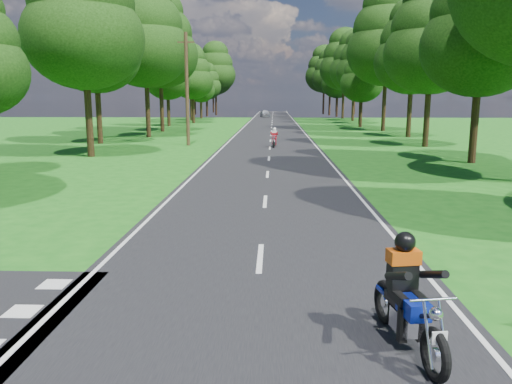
{
  "coord_description": "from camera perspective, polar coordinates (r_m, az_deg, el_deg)",
  "views": [
    {
      "loc": [
        0.29,
        -8.38,
        3.45
      ],
      "look_at": [
        -0.16,
        4.0,
        1.1
      ],
      "focal_mm": 35.0,
      "sensor_mm": 36.0,
      "label": 1
    }
  ],
  "objects": [
    {
      "name": "ground",
      "position": [
        9.07,
        0.11,
        -11.63
      ],
      "size": [
        160.0,
        160.0,
        0.0
      ],
      "primitive_type": "plane",
      "color": "#185F15",
      "rests_on": "ground"
    },
    {
      "name": "main_road",
      "position": [
        58.48,
        1.8,
        7.37
      ],
      "size": [
        7.0,
        140.0,
        0.02
      ],
      "primitive_type": "cube",
      "color": "black",
      "rests_on": "ground"
    },
    {
      "name": "road_markings",
      "position": [
        56.61,
        1.65,
        7.27
      ],
      "size": [
        7.4,
        140.0,
        0.01
      ],
      "color": "silver",
      "rests_on": "main_road"
    },
    {
      "name": "treeline",
      "position": [
        68.62,
        3.12,
        14.74
      ],
      "size": [
        40.0,
        115.35,
        14.78
      ],
      "color": "black",
      "rests_on": "ground"
    },
    {
      "name": "telegraph_pole",
      "position": [
        36.92,
        -7.9,
        11.61
      ],
      "size": [
        1.2,
        0.26,
        8.0
      ],
      "color": "#382616",
      "rests_on": "ground"
    },
    {
      "name": "rider_near_blue",
      "position": [
        7.25,
        17.08,
        -10.96
      ],
      "size": [
        0.96,
        2.02,
        1.62
      ],
      "primitive_type": null,
      "rotation": [
        0.0,
        0.0,
        0.17
      ],
      "color": "#0E219C",
      "rests_on": "main_road"
    },
    {
      "name": "rider_far_red",
      "position": [
        35.35,
        2.11,
        6.27
      ],
      "size": [
        0.63,
        1.66,
        1.36
      ],
      "primitive_type": null,
      "rotation": [
        0.0,
        0.0,
        -0.05
      ],
      "color": "#B80E24",
      "rests_on": "main_road"
    },
    {
      "name": "distant_car",
      "position": [
        89.87,
        1.04,
        8.97
      ],
      "size": [
        2.15,
        4.05,
        1.31
      ],
      "primitive_type": "imported",
      "rotation": [
        0.0,
        0.0,
        0.16
      ],
      "color": "#BBBEC3",
      "rests_on": "main_road"
    }
  ]
}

